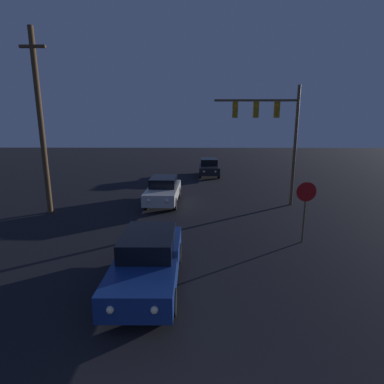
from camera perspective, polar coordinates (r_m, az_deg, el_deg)
car_near at (r=9.39m, az=-8.33°, el=-12.51°), size 1.88×4.89×1.60m
car_mid at (r=18.59m, az=-5.46°, el=0.39°), size 1.95×4.91×1.60m
car_far at (r=28.48m, az=3.27°, el=4.79°), size 1.93×4.91×1.60m
traffic_signal_mast at (r=18.29m, az=15.27°, el=12.14°), size 4.85×0.30×6.96m
stop_sign at (r=12.96m, az=20.82°, el=-1.46°), size 0.80×0.07×2.56m
utility_pole at (r=17.87m, az=-26.85°, el=11.70°), size 1.30×0.28×9.52m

